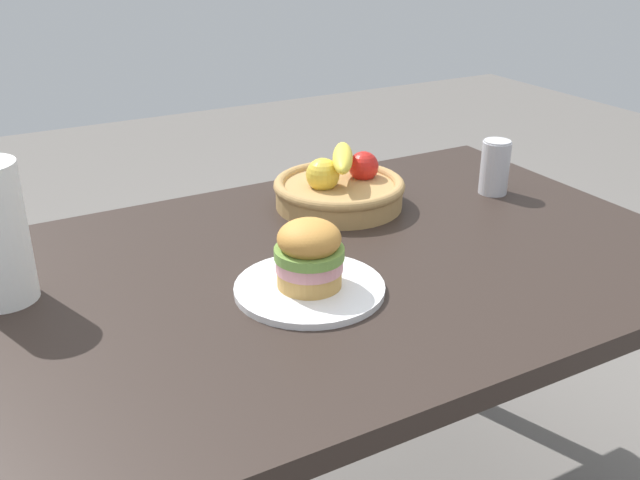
% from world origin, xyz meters
% --- Properties ---
extents(dining_table, '(1.40, 0.90, 0.75)m').
position_xyz_m(dining_table, '(0.00, 0.00, 0.65)').
color(dining_table, '#2D231E').
rests_on(dining_table, ground_plane).
extents(plate, '(0.26, 0.26, 0.01)m').
position_xyz_m(plate, '(-0.09, -0.09, 0.76)').
color(plate, white).
rests_on(plate, dining_table).
extents(sandwich, '(0.12, 0.12, 0.12)m').
position_xyz_m(sandwich, '(-0.09, -0.09, 0.82)').
color(sandwich, tan).
rests_on(sandwich, plate).
extents(soda_can, '(0.07, 0.07, 0.13)m').
position_xyz_m(soda_can, '(0.51, 0.13, 0.81)').
color(soda_can, silver).
rests_on(soda_can, dining_table).
extents(fruit_basket, '(0.29, 0.29, 0.14)m').
position_xyz_m(fruit_basket, '(0.15, 0.23, 0.79)').
color(fruit_basket, tan).
rests_on(fruit_basket, dining_table).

